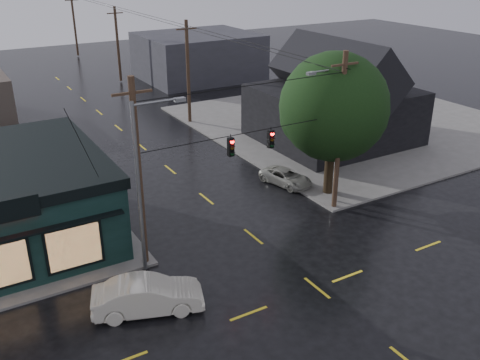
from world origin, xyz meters
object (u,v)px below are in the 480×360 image
utility_pole_nw (146,263)px  utility_pole_ne (334,208)px  corner_tree (334,107)px  suv_silver (286,177)px  sedan_cream (148,296)px

utility_pole_nw → utility_pole_ne: size_ratio=1.00×
corner_tree → suv_silver: bearing=119.7°
utility_pole_nw → suv_silver: size_ratio=2.53×
sedan_cream → suv_silver: 16.37m
corner_tree → suv_silver: 6.44m
corner_tree → utility_pole_nw: bearing=-172.2°
sedan_cream → utility_pole_ne: bearing=-55.6°
corner_tree → utility_pole_nw: corner_tree is taller
sedan_cream → corner_tree: bearing=-50.1°
corner_tree → sedan_cream: size_ratio=1.88×
utility_pole_ne → sedan_cream: utility_pole_ne is taller
utility_pole_ne → sedan_cream: 14.95m
utility_pole_nw → utility_pole_ne: (13.00, 0.00, 0.00)m
utility_pole_nw → utility_pole_ne: 13.00m
utility_pole_ne → sedan_cream: (-14.40, -3.93, 0.84)m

